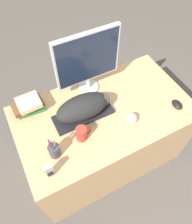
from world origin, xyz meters
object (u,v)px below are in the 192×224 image
at_px(coffee_mug, 82,133).
at_px(cat, 84,107).
at_px(computer_mouse, 177,105).
at_px(baseball, 131,119).
at_px(keyboard, 83,115).
at_px(pen_cup, 54,150).
at_px(book_stack, 29,105).
at_px(monitor, 88,60).
at_px(phone, 49,171).

bearing_deg(coffee_mug, cat, 59.40).
bearing_deg(computer_mouse, baseball, 173.71).
bearing_deg(keyboard, coffee_mug, -117.58).
xyz_separation_m(pen_cup, book_stack, (-0.03, 0.42, -0.00)).
relative_size(pen_cup, baseball, 2.65).
height_order(monitor, computer_mouse, monitor).
bearing_deg(monitor, pen_cup, -137.06).
bearing_deg(baseball, keyboard, 143.95).
distance_m(keyboard, computer_mouse, 0.70).
xyz_separation_m(monitor, phone, (-0.52, -0.52, -0.23)).
xyz_separation_m(pen_cup, phone, (-0.07, -0.11, 0.00)).
bearing_deg(baseball, monitor, 106.28).
bearing_deg(book_stack, computer_mouse, -25.91).
bearing_deg(pen_cup, computer_mouse, -3.24).
distance_m(cat, pen_cup, 0.36).
bearing_deg(book_stack, monitor, -1.19).
distance_m(keyboard, monitor, 0.39).
xyz_separation_m(coffee_mug, phone, (-0.28, -0.14, 0.00)).
bearing_deg(keyboard, pen_cup, -146.65).
distance_m(keyboard, book_stack, 0.40).
distance_m(monitor, phone, 0.77).
relative_size(cat, phone, 3.44).
height_order(monitor, phone, monitor).
height_order(pen_cup, book_stack, pen_cup).
distance_m(monitor, baseball, 0.51).
relative_size(computer_mouse, pen_cup, 0.47).
relative_size(pen_cup, book_stack, 0.90).
xyz_separation_m(pen_cup, baseball, (0.57, -0.01, -0.02)).
distance_m(cat, monitor, 0.32).
bearing_deg(book_stack, pen_cup, -85.53).
height_order(coffee_mug, phone, phone).
height_order(monitor, book_stack, monitor).
xyz_separation_m(keyboard, baseball, (0.28, -0.20, 0.03)).
bearing_deg(baseball, cat, 142.84).
relative_size(keyboard, cat, 1.09).
distance_m(computer_mouse, book_stack, 1.09).
height_order(computer_mouse, coffee_mug, coffee_mug).
bearing_deg(baseball, phone, -171.14).
bearing_deg(computer_mouse, phone, -176.74).
relative_size(coffee_mug, book_stack, 0.49).
distance_m(coffee_mug, book_stack, 0.46).
bearing_deg(keyboard, book_stack, 144.27).
bearing_deg(computer_mouse, monitor, 137.20).
bearing_deg(monitor, book_stack, 178.81).
bearing_deg(coffee_mug, monitor, 58.13).
distance_m(computer_mouse, phone, 1.02).
bearing_deg(phone, computer_mouse, 3.26).
bearing_deg(keyboard, cat, 0.00).
xyz_separation_m(cat, computer_mouse, (0.64, -0.24, -0.08)).
relative_size(keyboard, book_stack, 1.90).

